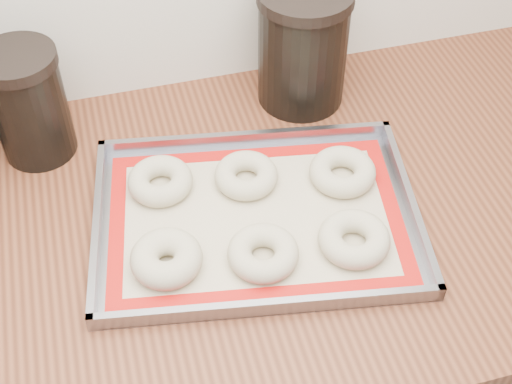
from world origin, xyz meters
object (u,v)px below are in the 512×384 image
object	(u,v)px
bagel_front_left	(166,258)
canister_right	(303,46)
bagel_front_right	(354,239)
baking_tray	(256,217)
bagel_back_left	(160,181)
bagel_back_right	(343,172)
bagel_back_mid	(246,175)
canister_mid	(29,104)
bagel_front_mid	(263,253)

from	to	relation	value
bagel_front_left	canister_right	world-z (taller)	canister_right
bagel_front_left	bagel_front_right	xyz separation A→B (m)	(0.26, -0.03, -0.00)
baking_tray	bagel_back_left	xyz separation A→B (m)	(-0.12, 0.09, 0.01)
bagel_back_left	bagel_back_right	distance (m)	0.27
bagel_back_right	canister_right	bearing A→B (deg)	89.55
baking_tray	bagel_front_right	world-z (taller)	bagel_front_right
bagel_back_mid	canister_mid	bearing A→B (deg)	150.82
bagel_front_left	bagel_back_mid	world-z (taller)	bagel_front_left
bagel_back_mid	canister_right	bearing A→B (deg)	51.57
bagel_front_left	canister_mid	bearing A→B (deg)	117.32
bagel_front_left	canister_mid	world-z (taller)	canister_mid
bagel_back_left	canister_mid	distance (m)	0.23
canister_mid	bagel_front_left	bearing A→B (deg)	-62.68
bagel_front_right	bagel_back_left	size ratio (longest dim) A/B	1.03
bagel_front_left	bagel_front_right	distance (m)	0.26
bagel_back_left	canister_mid	bearing A→B (deg)	139.77
bagel_front_right	canister_right	bearing A→B (deg)	84.71
baking_tray	bagel_front_left	bearing A→B (deg)	-158.99
bagel_front_right	canister_right	xyz separation A→B (m)	(0.03, 0.34, 0.08)
baking_tray	canister_mid	distance (m)	0.38
baking_tray	bagel_back_right	world-z (taller)	bagel_back_right
bagel_back_right	canister_right	size ratio (longest dim) A/B	0.49
canister_right	bagel_front_left	bearing A→B (deg)	-133.10
bagel_front_mid	bagel_back_mid	distance (m)	0.15
bagel_front_mid	bagel_front_right	xyz separation A→B (m)	(0.13, -0.01, 0.00)
bagel_back_left	canister_right	size ratio (longest dim) A/B	0.48
bagel_front_left	bagel_front_right	bearing A→B (deg)	-7.34
bagel_front_left	bagel_front_mid	bearing A→B (deg)	-10.33
baking_tray	canister_mid	size ratio (longest dim) A/B	2.80
bagel_front_left	baking_tray	bearing A→B (deg)	21.01
bagel_front_right	bagel_back_right	xyz separation A→B (m)	(0.03, 0.13, -0.00)
bagel_front_mid	bagel_front_right	bearing A→B (deg)	-4.30
bagel_front_mid	bagel_back_left	world-z (taller)	same
bagel_front_left	canister_right	xyz separation A→B (m)	(0.29, 0.31, 0.08)
bagel_back_left	bagel_back_mid	xyz separation A→B (m)	(0.13, -0.02, -0.00)
baking_tray	bagel_back_left	size ratio (longest dim) A/B	5.24
bagel_back_mid	bagel_back_right	size ratio (longest dim) A/B	0.95
bagel_back_right	canister_mid	xyz separation A→B (m)	(-0.43, 0.20, 0.07)
bagel_front_right	bagel_back_right	distance (m)	0.13
baking_tray	canister_right	world-z (taller)	canister_right
bagel_front_right	bagel_back_mid	xyz separation A→B (m)	(-0.11, 0.16, -0.00)
bagel_back_left	canister_mid	size ratio (longest dim) A/B	0.53
bagel_front_left	bagel_back_right	world-z (taller)	bagel_front_left
canister_right	bagel_front_right	bearing A→B (deg)	-95.29
baking_tray	bagel_back_mid	size ratio (longest dim) A/B	5.36
bagel_back_left	canister_right	bearing A→B (deg)	30.45
canister_mid	bagel_front_mid	bearing A→B (deg)	-48.44
bagel_front_mid	bagel_back_right	bearing A→B (deg)	36.88
bagel_back_left	bagel_back_right	xyz separation A→B (m)	(0.27, -0.05, 0.00)
bagel_back_left	bagel_front_mid	bearing A→B (deg)	-57.27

